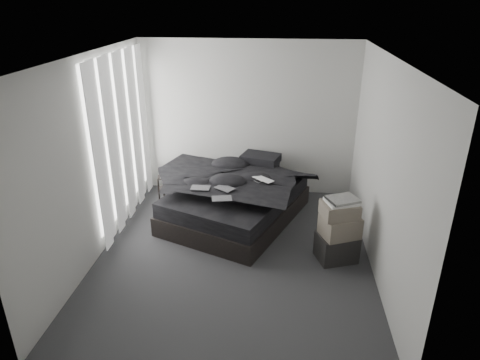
# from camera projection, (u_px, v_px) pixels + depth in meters

# --- Properties ---
(floor) EXTENTS (3.60, 4.20, 0.01)m
(floor) POSITION_uv_depth(u_px,v_px,m) (234.00, 254.00, 5.79)
(floor) COLOR #333335
(floor) RESTS_ON ground
(ceiling) EXTENTS (3.60, 4.20, 0.01)m
(ceiling) POSITION_uv_depth(u_px,v_px,m) (233.00, 56.00, 4.75)
(ceiling) COLOR white
(ceiling) RESTS_ON ground
(wall_back) EXTENTS (3.60, 0.01, 2.60)m
(wall_back) POSITION_uv_depth(u_px,v_px,m) (248.00, 119.00, 7.19)
(wall_back) COLOR beige
(wall_back) RESTS_ON ground
(wall_front) EXTENTS (3.60, 0.01, 2.60)m
(wall_front) POSITION_uv_depth(u_px,v_px,m) (202.00, 263.00, 3.36)
(wall_front) COLOR beige
(wall_front) RESTS_ON ground
(wall_left) EXTENTS (0.01, 4.20, 2.60)m
(wall_left) POSITION_uv_depth(u_px,v_px,m) (93.00, 160.00, 5.44)
(wall_left) COLOR beige
(wall_left) RESTS_ON ground
(wall_right) EXTENTS (0.01, 4.20, 2.60)m
(wall_right) POSITION_uv_depth(u_px,v_px,m) (383.00, 171.00, 5.10)
(wall_right) COLOR beige
(wall_right) RESTS_ON ground
(window_left) EXTENTS (0.02, 2.00, 2.30)m
(window_left) POSITION_uv_depth(u_px,v_px,m) (120.00, 135.00, 6.24)
(window_left) COLOR white
(window_left) RESTS_ON wall_left
(curtain_left) EXTENTS (0.06, 2.12, 2.48)m
(curtain_left) POSITION_uv_depth(u_px,v_px,m) (123.00, 139.00, 6.26)
(curtain_left) COLOR white
(curtain_left) RESTS_ON wall_left
(bed) EXTENTS (2.32, 2.60, 0.29)m
(bed) POSITION_uv_depth(u_px,v_px,m) (236.00, 210.00, 6.67)
(bed) COLOR black
(bed) RESTS_ON floor
(mattress) EXTENTS (2.24, 2.51, 0.23)m
(mattress) POSITION_uv_depth(u_px,v_px,m) (236.00, 195.00, 6.57)
(mattress) COLOR black
(mattress) RESTS_ON bed
(duvet) EXTENTS (2.16, 2.29, 0.25)m
(duvet) POSITION_uv_depth(u_px,v_px,m) (234.00, 182.00, 6.43)
(duvet) COLOR black
(duvet) RESTS_ON mattress
(pillow_lower) EXTENTS (0.76, 0.65, 0.15)m
(pillow_lower) POSITION_uv_depth(u_px,v_px,m) (257.00, 165.00, 7.19)
(pillow_lower) COLOR black
(pillow_lower) RESTS_ON mattress
(pillow_upper) EXTENTS (0.70, 0.57, 0.13)m
(pillow_upper) POSITION_uv_depth(u_px,v_px,m) (260.00, 159.00, 7.08)
(pillow_upper) COLOR black
(pillow_upper) RESTS_ON pillow_lower
(laptop) EXTENTS (0.40, 0.39, 0.03)m
(laptop) POSITION_uv_depth(u_px,v_px,m) (261.00, 176.00, 6.29)
(laptop) COLOR silver
(laptop) RESTS_ON duvet
(comic_a) EXTENTS (0.27, 0.18, 0.01)m
(comic_a) POSITION_uv_depth(u_px,v_px,m) (200.00, 183.00, 6.08)
(comic_a) COLOR black
(comic_a) RESTS_ON duvet
(comic_b) EXTENTS (0.32, 0.30, 0.01)m
(comic_b) POSITION_uv_depth(u_px,v_px,m) (225.00, 183.00, 6.06)
(comic_b) COLOR black
(comic_b) RESTS_ON duvet
(comic_c) EXTENTS (0.30, 0.23, 0.01)m
(comic_c) POSITION_uv_depth(u_px,v_px,m) (222.00, 192.00, 5.75)
(comic_c) COLOR black
(comic_c) RESTS_ON duvet
(side_stand) EXTENTS (0.33, 0.33, 0.61)m
(side_stand) POSITION_uv_depth(u_px,v_px,m) (169.00, 194.00, 6.83)
(side_stand) COLOR black
(side_stand) RESTS_ON floor
(papers) EXTENTS (0.26, 0.21, 0.01)m
(papers) POSITION_uv_depth(u_px,v_px,m) (168.00, 176.00, 6.69)
(papers) COLOR white
(papers) RESTS_ON side_stand
(floor_books) EXTENTS (0.13, 0.19, 0.13)m
(floor_books) POSITION_uv_depth(u_px,v_px,m) (161.00, 206.00, 6.97)
(floor_books) COLOR black
(floor_books) RESTS_ON floor
(box_lower) EXTENTS (0.59, 0.52, 0.36)m
(box_lower) POSITION_uv_depth(u_px,v_px,m) (337.00, 247.00, 5.62)
(box_lower) COLOR black
(box_lower) RESTS_ON floor
(box_mid) EXTENTS (0.56, 0.51, 0.28)m
(box_mid) POSITION_uv_depth(u_px,v_px,m) (340.00, 226.00, 5.49)
(box_mid) COLOR #695F53
(box_mid) RESTS_ON box_lower
(box_upper) EXTENTS (0.51, 0.46, 0.19)m
(box_upper) POSITION_uv_depth(u_px,v_px,m) (340.00, 210.00, 5.40)
(box_upper) COLOR #695F53
(box_upper) RESTS_ON box_mid
(art_book_white) EXTENTS (0.45, 0.40, 0.04)m
(art_book_white) POSITION_uv_depth(u_px,v_px,m) (341.00, 202.00, 5.36)
(art_book_white) COLOR silver
(art_book_white) RESTS_ON box_upper
(art_book_snake) EXTENTS (0.45, 0.41, 0.03)m
(art_book_snake) POSITION_uv_depth(u_px,v_px,m) (343.00, 199.00, 5.34)
(art_book_snake) COLOR silver
(art_book_snake) RESTS_ON art_book_white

